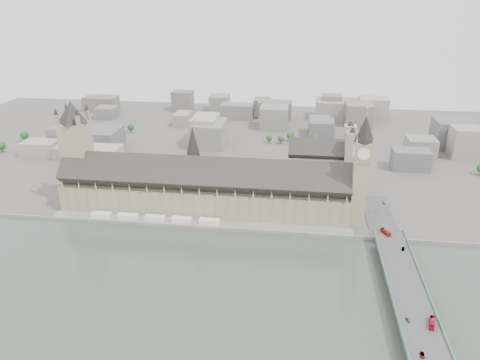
# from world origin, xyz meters

# --- Properties ---
(ground) EXTENTS (900.00, 900.00, 0.00)m
(ground) POSITION_xyz_m (0.00, 0.00, 0.00)
(ground) COLOR #595651
(ground) RESTS_ON ground
(river_thames) EXTENTS (600.00, 600.00, 0.00)m
(river_thames) POSITION_xyz_m (0.00, -165.00, 0.00)
(river_thames) COLOR #3F4B43
(river_thames) RESTS_ON ground
(embankment_wall) EXTENTS (600.00, 1.50, 3.00)m
(embankment_wall) POSITION_xyz_m (0.00, -15.00, 1.50)
(embankment_wall) COLOR gray
(embankment_wall) RESTS_ON ground
(river_terrace) EXTENTS (270.00, 15.00, 2.00)m
(river_terrace) POSITION_xyz_m (0.00, -7.50, 1.00)
(river_terrace) COLOR gray
(river_terrace) RESTS_ON ground
(terrace_tents) EXTENTS (118.00, 7.00, 4.00)m
(terrace_tents) POSITION_xyz_m (-40.00, -7.00, 4.00)
(terrace_tents) COLOR white
(terrace_tents) RESTS_ON river_terrace
(palace_of_westminster) EXTENTS (265.00, 40.73, 55.44)m
(palace_of_westminster) POSITION_xyz_m (0.00, 19.70, 22.71)
(palace_of_westminster) COLOR tan
(palace_of_westminster) RESTS_ON ground
(elizabeth_tower) EXTENTS (17.00, 17.00, 107.50)m
(elizabeth_tower) POSITION_xyz_m (138.00, 8.00, 58.09)
(elizabeth_tower) COLOR tan
(elizabeth_tower) RESTS_ON ground
(victoria_tower) EXTENTS (30.00, 30.00, 100.00)m
(victoria_tower) POSITION_xyz_m (-122.00, 26.00, 55.20)
(victoria_tower) COLOR tan
(victoria_tower) RESTS_ON ground
(central_tower) EXTENTS (13.00, 13.00, 48.00)m
(central_tower) POSITION_xyz_m (-10.00, 26.00, 57.92)
(central_tower) COLOR #9C886C
(central_tower) RESTS_ON ground
(westminster_bridge) EXTENTS (25.00, 325.00, 10.25)m
(westminster_bridge) POSITION_xyz_m (162.00, -87.50, 5.12)
(westminster_bridge) COLOR #474749
(westminster_bridge) RESTS_ON ground
(bridge_parapets) EXTENTS (25.00, 235.00, 1.15)m
(bridge_parapets) POSITION_xyz_m (162.00, -132.00, 10.82)
(bridge_parapets) COLOR #3C6D53
(bridge_parapets) RESTS_ON westminster_bridge
(westminster_abbey) EXTENTS (68.00, 36.00, 64.00)m
(westminster_abbey) POSITION_xyz_m (110.92, 95.00, 25.08)
(westminster_abbey) COLOR gray
(westminster_abbey) RESTS_ON ground
(city_skyline_inland) EXTENTS (720.00, 360.00, 38.00)m
(city_skyline_inland) POSITION_xyz_m (0.00, 245.00, 19.00)
(city_skyline_inland) COLOR gray
(city_skyline_inland) RESTS_ON ground
(park_trees) EXTENTS (110.00, 30.00, 15.00)m
(park_trees) POSITION_xyz_m (-10.00, 60.00, 7.50)
(park_trees) COLOR #204F1C
(park_trees) RESTS_ON ground
(red_bus_north) EXTENTS (7.34, 11.68, 3.23)m
(red_bus_north) POSITION_xyz_m (158.58, -21.47, 11.87)
(red_bus_north) COLOR #B62414
(red_bus_north) RESTS_ON westminster_bridge
(red_bus_south) EXTENTS (5.77, 12.39, 3.36)m
(red_bus_south) POSITION_xyz_m (168.70, -131.67, 11.93)
(red_bus_south) COLOR red
(red_bus_south) RESTS_ON westminster_bridge
(car_blue) EXTENTS (2.45, 4.23, 1.35)m
(car_blue) POSITION_xyz_m (155.33, -129.68, 10.93)
(car_blue) COLOR #1932A3
(car_blue) RESTS_ON westminster_bridge
(car_silver) EXTENTS (2.80, 5.21, 1.63)m
(car_silver) POSITION_xyz_m (168.18, -45.26, 11.07)
(car_silver) COLOR gray
(car_silver) RESTS_ON westminster_bridge
(car_grey) EXTENTS (3.00, 5.35, 1.41)m
(car_grey) POSITION_xyz_m (157.42, -158.53, 10.96)
(car_grey) COLOR gray
(car_grey) RESTS_ON westminster_bridge
(car_approach) EXTENTS (2.87, 5.12, 1.40)m
(car_approach) POSITION_xyz_m (165.80, 35.78, 10.95)
(car_approach) COLOR gray
(car_approach) RESTS_ON westminster_bridge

